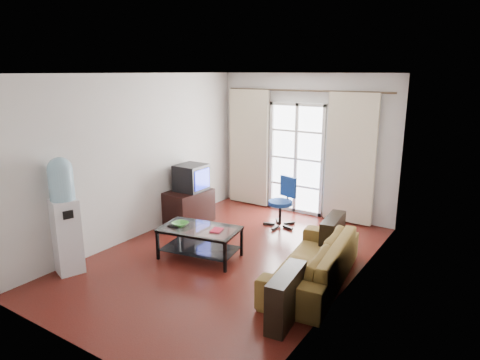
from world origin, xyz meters
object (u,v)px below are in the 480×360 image
at_px(coffee_table, 200,239).
at_px(tv_stand, 189,207).
at_px(sofa, 313,261).
at_px(crt_tv, 190,177).
at_px(water_cooler, 64,214).
at_px(task_chair, 281,212).

height_order(coffee_table, tv_stand, tv_stand).
distance_m(sofa, crt_tv, 3.05).
relative_size(sofa, water_cooler, 1.29).
bearing_deg(crt_tv, sofa, -19.64).
height_order(coffee_table, crt_tv, crt_tv).
bearing_deg(tv_stand, coffee_table, -38.27).
relative_size(sofa, coffee_table, 1.68).
bearing_deg(tv_stand, task_chair, 33.61).
bearing_deg(coffee_table, crt_tv, 134.10).
xyz_separation_m(tv_stand, task_chair, (1.50, 0.79, -0.04)).
height_order(tv_stand, water_cooler, water_cooler).
xyz_separation_m(sofa, coffee_table, (-1.73, -0.22, 0.01)).
xyz_separation_m(coffee_table, water_cooler, (-1.23, -1.37, 0.55)).
bearing_deg(sofa, crt_tv, -115.43).
distance_m(sofa, coffee_table, 1.74).
bearing_deg(crt_tv, task_chair, 24.30).
relative_size(tv_stand, task_chair, 0.94).
relative_size(tv_stand, water_cooler, 0.51).
relative_size(coffee_table, water_cooler, 0.77).
relative_size(crt_tv, water_cooler, 0.33).
relative_size(sofa, task_chair, 2.37).
xyz_separation_m(crt_tv, water_cooler, (-0.11, -2.53, 0.00)).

